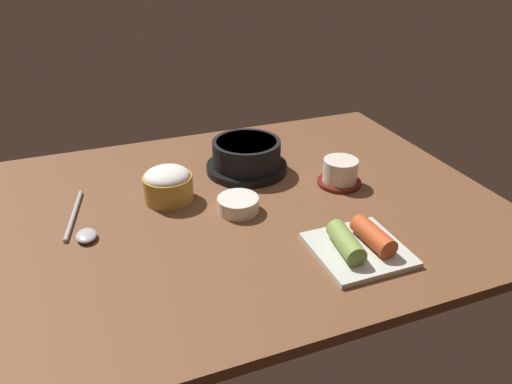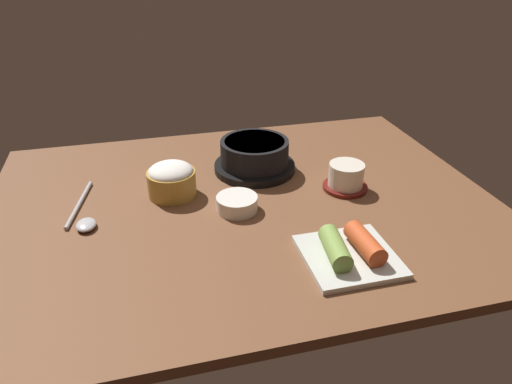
% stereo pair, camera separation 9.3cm
% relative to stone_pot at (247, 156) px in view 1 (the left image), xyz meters
% --- Properties ---
extents(dining_table, '(1.00, 0.76, 0.02)m').
position_rel_stone_pot_xyz_m(dining_table, '(-0.06, -0.13, -0.05)').
color(dining_table, brown).
rests_on(dining_table, ground).
extents(stone_pot, '(0.18, 0.18, 0.07)m').
position_rel_stone_pot_xyz_m(stone_pot, '(0.00, 0.00, 0.00)').
color(stone_pot, black).
rests_on(stone_pot, dining_table).
extents(rice_bowl, '(0.10, 0.10, 0.07)m').
position_rel_stone_pot_xyz_m(rice_bowl, '(-0.19, -0.07, 0.00)').
color(rice_bowl, '#B78C38').
rests_on(rice_bowl, dining_table).
extents(tea_cup_with_saucer, '(0.09, 0.09, 0.06)m').
position_rel_stone_pot_xyz_m(tea_cup_with_saucer, '(0.16, -0.13, -0.01)').
color(tea_cup_with_saucer, maroon).
rests_on(tea_cup_with_saucer, dining_table).
extents(banchan_cup_center, '(0.08, 0.08, 0.03)m').
position_rel_stone_pot_xyz_m(banchan_cup_center, '(-0.08, -0.16, -0.02)').
color(banchan_cup_center, white).
rests_on(banchan_cup_center, dining_table).
extents(kimchi_plate, '(0.15, 0.15, 0.04)m').
position_rel_stone_pot_xyz_m(kimchi_plate, '(0.07, -0.36, -0.02)').
color(kimchi_plate, silver).
rests_on(kimchi_plate, dining_table).
extents(spoon, '(0.06, 0.20, 0.01)m').
position_rel_stone_pot_xyz_m(spoon, '(-0.36, -0.12, -0.03)').
color(spoon, '#B7B7BC').
rests_on(spoon, dining_table).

